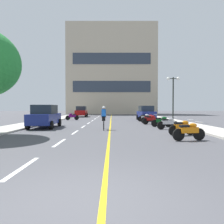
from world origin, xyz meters
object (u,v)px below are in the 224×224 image
Objects in this scene: motorcycle_6 at (149,118)px; motorcycle_8 at (72,116)px; parked_car_mid at (146,113)px; motorcycle_4 at (162,121)px; motorcycle_7 at (146,117)px; cyclist_rider at (104,117)px; motorcycle_2 at (183,127)px; motorcycle_5 at (151,119)px; parked_car_near at (45,116)px; parked_car_far at (82,111)px; motorcycle_1 at (189,131)px; street_lamp_mid at (173,89)px; motorcycle_3 at (168,123)px.

motorcycle_8 is (-8.95, 5.11, 0.00)m from motorcycle_6.
motorcycle_4 is at bearing -91.02° from parked_car_mid.
cyclist_rider is at bearing -116.99° from motorcycle_7.
parked_car_mid is at bearing 84.60° from motorcycle_6.
motorcycle_2 and motorcycle_5 have the same top height.
parked_car_mid is at bearing 45.23° from parked_car_near.
motorcycle_1 is at bearing -70.77° from parked_car_far.
motorcycle_3 is at bearing -108.50° from street_lamp_mid.
motorcycle_6 is at bearing -29.71° from motorcycle_8.
motorcycle_8 is (0.24, 10.13, -0.44)m from parked_car_near.
parked_car_far reaches higher than cyclist_rider.
cyclist_rider is at bearing -77.36° from parked_car_far.
motorcycle_7 is (0.03, 13.70, 0.00)m from motorcycle_1.
parked_car_mid reaches higher than motorcycle_5.
motorcycle_4 is 1.02× the size of motorcycle_7.
parked_car_mid is 2.54× the size of motorcycle_5.
motorcycle_2 is at bearing -68.69° from parked_car_far.
motorcycle_7 is at bearing -100.85° from parked_car_mid.
parked_car_mid is 12.19m from cyclist_rider.
parked_car_near is 4.97m from cyclist_rider.
parked_car_mid is 1.01× the size of parked_car_far.
cyclist_rider is (-4.33, -4.74, 0.41)m from motorcycle_5.
motorcycle_4 is 0.96× the size of cyclist_rider.
cyclist_rider is (-4.67, 3.14, 0.41)m from motorcycle_2.
parked_car_mid reaches higher than motorcycle_3.
street_lamp_mid is 2.89× the size of motorcycle_8.
motorcycle_5 is 1.01× the size of motorcycle_7.
motorcycle_1 is 6.71m from cyclist_rider.
parked_car_mid reaches higher than cyclist_rider.
motorcycle_2 is 11.77m from motorcycle_7.
motorcycle_2 is 0.99× the size of motorcycle_4.
motorcycle_6 is at bearing 55.64° from cyclist_rider.
motorcycle_3 is at bearing -50.88° from motorcycle_8.
motorcycle_3 is (-0.13, -10.96, -0.44)m from parked_car_mid.
street_lamp_mid is at bearing -51.12° from parked_car_mid.
cyclist_rider is (-4.75, -0.21, 0.41)m from motorcycle_3.
street_lamp_mid is 11.98m from motorcycle_2.
cyclist_rider is at bearing -68.76° from motorcycle_8.
motorcycle_2 is at bearing -90.55° from motorcycle_4.
motorcycle_3 is (0.39, 5.29, 0.00)m from motorcycle_1.
motorcycle_1 is 9.82m from motorcycle_5.
motorcycle_5 is at bearing -132.51° from street_lamp_mid.
cyclist_rider reaches higher than motorcycle_7.
street_lamp_mid is 2.88× the size of motorcycle_3.
cyclist_rider is at bearing -124.36° from motorcycle_6.
street_lamp_mid is 12.82m from motorcycle_8.
cyclist_rider reaches higher than motorcycle_2.
motorcycle_5 is (9.08, 3.27, -0.44)m from parked_car_near.
parked_car_far is 2.49× the size of motorcycle_6.
parked_car_near is 2.40× the size of cyclist_rider.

